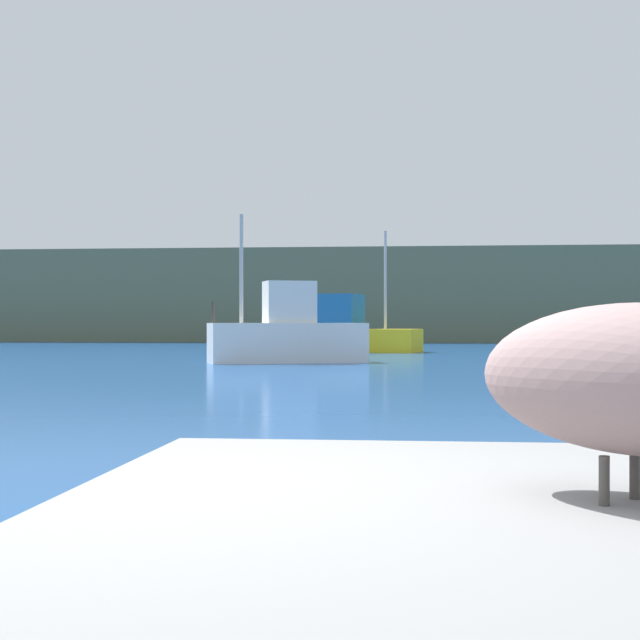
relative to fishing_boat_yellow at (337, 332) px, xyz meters
The scene contains 3 objects.
hillside_backdrop 24.72m from the fishing_boat_yellow, 82.81° to the left, with size 140.00×10.89×6.07m, color #5B664C.
fishing_boat_yellow is the anchor object (origin of this frame).
fishing_boat_white 11.99m from the fishing_boat_yellow, 92.58° to the right, with size 5.24×3.12×4.76m.
Camera 1 is at (0.83, -3.20, 1.33)m, focal length 56.24 mm.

